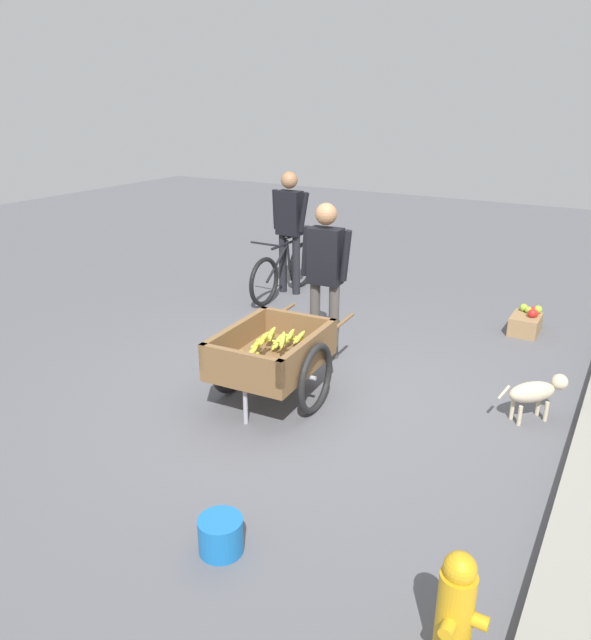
# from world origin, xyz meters

# --- Properties ---
(ground_plane) EXTENTS (24.00, 24.00, 0.00)m
(ground_plane) POSITION_xyz_m (0.00, 0.00, 0.00)
(ground_plane) COLOR #56565B
(fruit_cart) EXTENTS (1.69, 0.98, 0.72)m
(fruit_cart) POSITION_xyz_m (0.35, -0.21, 0.44)
(fruit_cart) COLOR brown
(fruit_cart) RESTS_ON ground
(vendor_person) EXTENTS (0.22, 0.56, 1.65)m
(vendor_person) POSITION_xyz_m (-0.79, -0.28, 0.99)
(vendor_person) COLOR #4C4742
(vendor_person) RESTS_ON ground
(bicycle) EXTENTS (1.66, 0.46, 0.85)m
(bicycle) POSITION_xyz_m (-2.37, -1.75, 0.35)
(bicycle) COLOR black
(bicycle) RESTS_ON ground
(cyclist_person) EXTENTS (0.23, 0.58, 1.70)m
(cyclist_person) POSITION_xyz_m (-2.52, -1.74, 1.03)
(cyclist_person) COLOR black
(cyclist_person) RESTS_ON ground
(dog) EXTENTS (0.52, 0.49, 0.40)m
(dog) POSITION_xyz_m (-0.50, 1.94, 0.27)
(dog) COLOR beige
(dog) RESTS_ON ground
(fire_hydrant) EXTENTS (0.25, 0.25, 0.67)m
(fire_hydrant) POSITION_xyz_m (2.24, 2.04, 0.33)
(fire_hydrant) COLOR gold
(fire_hydrant) RESTS_ON ground
(plastic_bucket) EXTENTS (0.28, 0.28, 0.23)m
(plastic_bucket) POSITION_xyz_m (2.17, 0.58, 0.12)
(plastic_bucket) COLOR #1966B2
(plastic_bucket) RESTS_ON ground
(apple_crate) EXTENTS (0.44, 0.32, 0.32)m
(apple_crate) POSITION_xyz_m (-2.60, 1.48, 0.13)
(apple_crate) COLOR #99754C
(apple_crate) RESTS_ON ground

